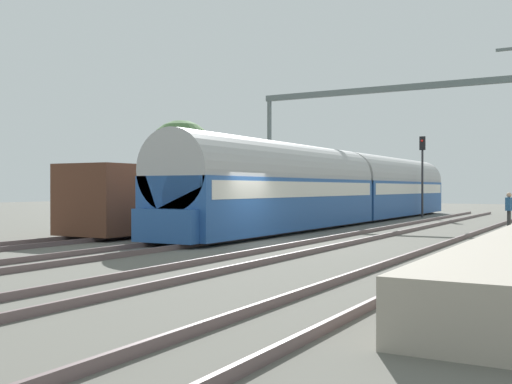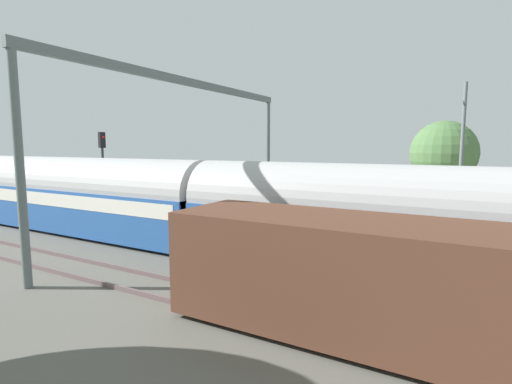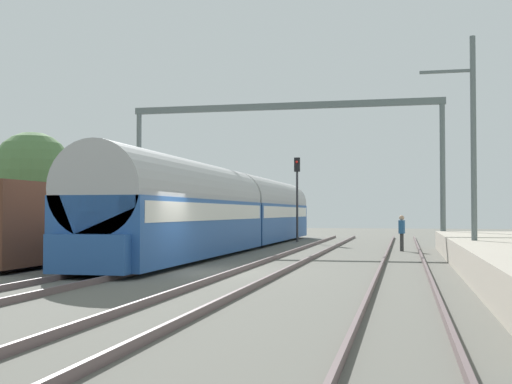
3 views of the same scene
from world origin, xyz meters
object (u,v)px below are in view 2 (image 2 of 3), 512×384
object	(u,v)px
catenary_gantry	(190,118)
railway_signal_far	(103,166)
person_crossing	(294,204)
freight_car	(446,292)
passenger_train	(206,207)

from	to	relation	value
catenary_gantry	railway_signal_far	bearing A→B (deg)	91.98
railway_signal_far	person_crossing	bearing A→B (deg)	-54.44
freight_car	catenary_gantry	bearing A→B (deg)	61.99
freight_car	catenary_gantry	distance (m)	14.34
person_crossing	railway_signal_far	world-z (taller)	railway_signal_far
freight_car	person_crossing	bearing A→B (deg)	35.63
freight_car	catenary_gantry	xyz separation A→B (m)	(6.40, 12.03, 4.47)
person_crossing	catenary_gantry	distance (m)	8.52
freight_car	railway_signal_far	xyz separation A→B (m)	(6.18, 18.25, 1.95)
catenary_gantry	freight_car	bearing A→B (deg)	-118.01
person_crossing	railway_signal_far	size ratio (longest dim) A/B	0.32
passenger_train	railway_signal_far	distance (m)	9.03
person_crossing	catenary_gantry	xyz separation A→B (m)	(-6.31, 2.92, 4.91)
passenger_train	catenary_gantry	distance (m)	5.15
person_crossing	catenary_gantry	bearing A→B (deg)	75.75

